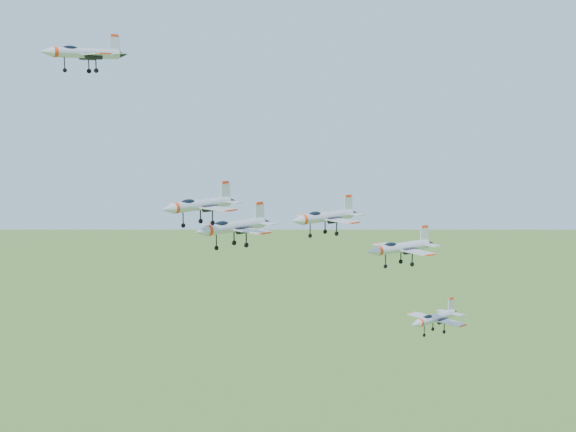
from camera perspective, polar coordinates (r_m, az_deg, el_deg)
jet_lead at (r=103.41m, az=-14.33°, el=11.18°), size 11.57×9.50×3.10m
jet_left_high at (r=99.49m, az=-6.33°, el=0.80°), size 12.29×10.28×3.29m
jet_right_high at (r=95.99m, az=2.63°, el=-0.05°), size 11.03×9.09×2.95m
jet_left_low at (r=108.81m, az=-3.94°, el=-0.75°), size 13.81×11.50×3.69m
jet_right_low at (r=107.53m, az=8.00°, el=-2.22°), size 12.12×10.02×3.24m
jet_trail at (r=126.70m, az=10.38°, el=-7.15°), size 11.86×9.83×3.17m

